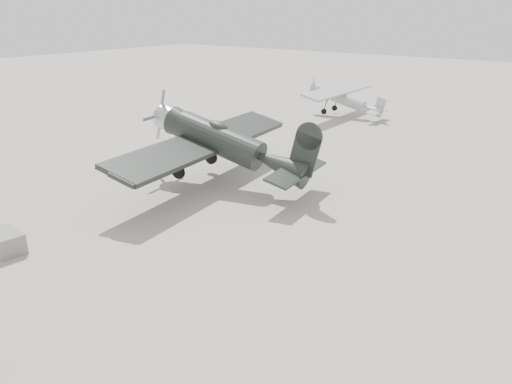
% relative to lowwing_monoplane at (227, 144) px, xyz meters
% --- Properties ---
extents(ground, '(160.00, 160.00, 0.00)m').
position_rel_lowwing_monoplane_xyz_m(ground, '(3.25, -3.24, -2.26)').
color(ground, gray).
rests_on(ground, ground).
extents(lowwing_monoplane, '(9.50, 13.30, 4.28)m').
position_rel_lowwing_monoplane_xyz_m(lowwing_monoplane, '(0.00, 0.00, 0.00)').
color(lowwing_monoplane, black).
rests_on(lowwing_monoplane, ground).
extents(highwing_monoplane, '(6.87, 9.61, 2.75)m').
position_rel_lowwing_monoplane_xyz_m(highwing_monoplane, '(-3.16, 19.44, -0.54)').
color(highwing_monoplane, gray).
rests_on(highwing_monoplane, ground).
extents(equipment_block, '(1.69, 1.18, 0.79)m').
position_rel_lowwing_monoplane_xyz_m(equipment_block, '(-2.11, -10.81, -1.87)').
color(equipment_block, slate).
rests_on(equipment_block, ground).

